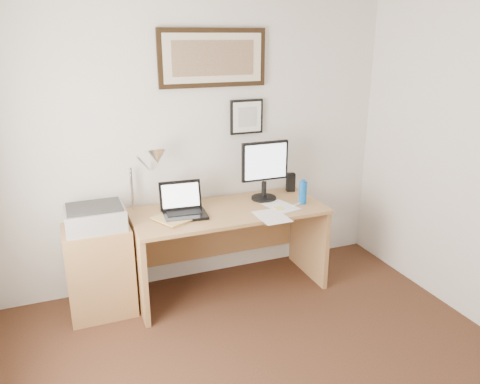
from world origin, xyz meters
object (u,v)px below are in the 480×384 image
water_bottle (303,193)px  lcd_monitor (265,168)px  side_cabinet (100,270)px  desk (225,231)px  printer (95,217)px  laptop (184,208)px  book (161,223)px

water_bottle → lcd_monitor: lcd_monitor is taller
side_cabinet → desk: bearing=1.9°
water_bottle → printer: bearing=175.0°
side_cabinet → laptop: (0.69, -0.04, 0.44)m
laptop → side_cabinet: bearing=176.9°
side_cabinet → laptop: bearing=-3.1°
side_cabinet → lcd_monitor: bearing=2.5°
water_bottle → book: (-1.24, -0.02, -0.09)m
laptop → lcd_monitor: size_ratio=0.69×
side_cabinet → printer: (0.01, -0.01, 0.45)m
book → lcd_monitor: lcd_monitor is taller
side_cabinet → printer: printer is taller
lcd_monitor → book: bearing=-166.5°
side_cabinet → water_bottle: 1.78m
book → printer: (-0.47, 0.17, 0.06)m
book → lcd_monitor: size_ratio=0.53×
printer → laptop: bearing=-2.6°
side_cabinet → laptop: 0.82m
book → side_cabinet: bearing=160.2°
water_bottle → laptop: (-1.02, 0.12, -0.04)m
desk → printer: bearing=-177.8°
side_cabinet → printer: 0.45m
water_bottle → desk: water_bottle is taller
water_bottle → book: 1.24m
side_cabinet → water_bottle: bearing=-5.2°
side_cabinet → water_bottle: (1.71, -0.16, 0.48)m
desk → lcd_monitor: (0.38, 0.03, 0.53)m
desk → lcd_monitor: bearing=4.2°
book → laptop: laptop is taller
water_bottle → printer: (-1.70, 0.15, -0.03)m
side_cabinet → water_bottle: size_ratio=3.80×
water_bottle → laptop: laptop is taller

